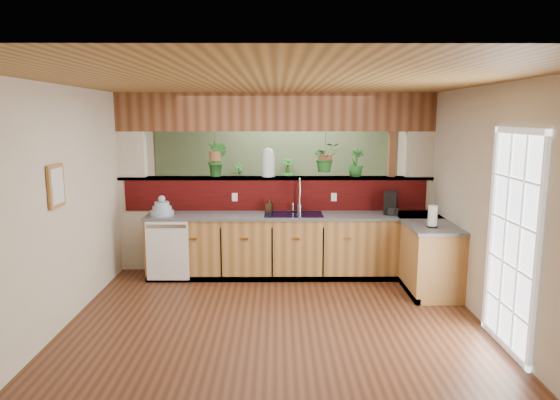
{
  "coord_description": "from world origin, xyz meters",
  "views": [
    {
      "loc": [
        0.02,
        -5.93,
        2.26
      ],
      "look_at": [
        0.06,
        0.7,
        1.15
      ],
      "focal_mm": 32.0,
      "sensor_mm": 36.0,
      "label": 1
    }
  ],
  "objects_px": {
    "soap_dispenser": "(269,205)",
    "paper_towel": "(433,217)",
    "dish_stack": "(162,209)",
    "glass_jar": "(268,162)",
    "shelving_console": "(267,212)",
    "faucet": "(299,194)",
    "coffee_maker": "(391,204)"
  },
  "relations": [
    {
      "from": "coffee_maker",
      "to": "shelving_console",
      "type": "bearing_deg",
      "value": 144.83
    },
    {
      "from": "coffee_maker",
      "to": "glass_jar",
      "type": "relative_size",
      "value": 0.77
    },
    {
      "from": "glass_jar",
      "to": "coffee_maker",
      "type": "bearing_deg",
      "value": -11.76
    },
    {
      "from": "dish_stack",
      "to": "glass_jar",
      "type": "bearing_deg",
      "value": 17.14
    },
    {
      "from": "faucet",
      "to": "dish_stack",
      "type": "bearing_deg",
      "value": -173.14
    },
    {
      "from": "coffee_maker",
      "to": "paper_towel",
      "type": "height_order",
      "value": "coffee_maker"
    },
    {
      "from": "glass_jar",
      "to": "shelving_console",
      "type": "height_order",
      "value": "glass_jar"
    },
    {
      "from": "faucet",
      "to": "dish_stack",
      "type": "relative_size",
      "value": 1.55
    },
    {
      "from": "faucet",
      "to": "coffee_maker",
      "type": "height_order",
      "value": "faucet"
    },
    {
      "from": "dish_stack",
      "to": "coffee_maker",
      "type": "distance_m",
      "value": 3.21
    },
    {
      "from": "faucet",
      "to": "coffee_maker",
      "type": "xyz_separation_m",
      "value": [
        1.29,
        -0.14,
        -0.12
      ]
    },
    {
      "from": "coffee_maker",
      "to": "soap_dispenser",
      "type": "bearing_deg",
      "value": -168.83
    },
    {
      "from": "faucet",
      "to": "paper_towel",
      "type": "relative_size",
      "value": 1.71
    },
    {
      "from": "coffee_maker",
      "to": "glass_jar",
      "type": "height_order",
      "value": "glass_jar"
    },
    {
      "from": "faucet",
      "to": "shelving_console",
      "type": "bearing_deg",
      "value": 103.39
    },
    {
      "from": "soap_dispenser",
      "to": "coffee_maker",
      "type": "height_order",
      "value": "coffee_maker"
    },
    {
      "from": "soap_dispenser",
      "to": "paper_towel",
      "type": "xyz_separation_m",
      "value": [
        2.05,
        -1.02,
        0.03
      ]
    },
    {
      "from": "glass_jar",
      "to": "shelving_console",
      "type": "bearing_deg",
      "value": 91.68
    },
    {
      "from": "faucet",
      "to": "soap_dispenser",
      "type": "relative_size",
      "value": 2.49
    },
    {
      "from": "dish_stack",
      "to": "paper_towel",
      "type": "distance_m",
      "value": 3.62
    },
    {
      "from": "dish_stack",
      "to": "paper_towel",
      "type": "xyz_separation_m",
      "value": [
        3.54,
        -0.77,
        0.05
      ]
    },
    {
      "from": "faucet",
      "to": "shelving_console",
      "type": "distance_m",
      "value": 2.28
    },
    {
      "from": "glass_jar",
      "to": "shelving_console",
      "type": "relative_size",
      "value": 0.25
    },
    {
      "from": "dish_stack",
      "to": "glass_jar",
      "type": "xyz_separation_m",
      "value": [
        1.47,
        0.45,
        0.61
      ]
    },
    {
      "from": "faucet",
      "to": "soap_dispenser",
      "type": "bearing_deg",
      "value": 177.47
    },
    {
      "from": "soap_dispenser",
      "to": "shelving_console",
      "type": "distance_m",
      "value": 2.16
    },
    {
      "from": "faucet",
      "to": "paper_towel",
      "type": "distance_m",
      "value": 1.9
    },
    {
      "from": "faucet",
      "to": "coffee_maker",
      "type": "distance_m",
      "value": 1.3
    },
    {
      "from": "faucet",
      "to": "paper_towel",
      "type": "xyz_separation_m",
      "value": [
        1.61,
        -1.0,
        -0.14
      ]
    },
    {
      "from": "soap_dispenser",
      "to": "shelving_console",
      "type": "relative_size",
      "value": 0.12
    },
    {
      "from": "coffee_maker",
      "to": "paper_towel",
      "type": "bearing_deg",
      "value": -52.76
    },
    {
      "from": "soap_dispenser",
      "to": "glass_jar",
      "type": "bearing_deg",
      "value": 94.46
    }
  ]
}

